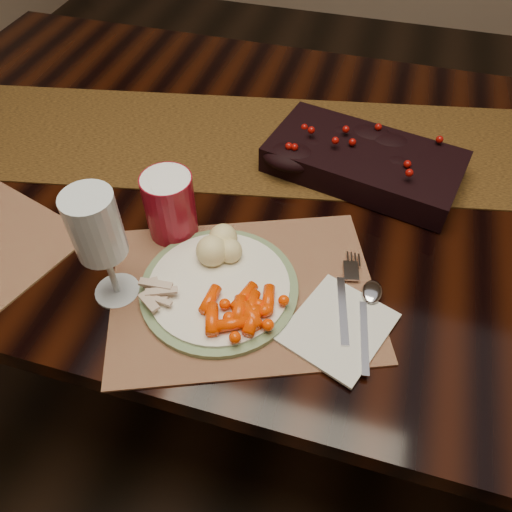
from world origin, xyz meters
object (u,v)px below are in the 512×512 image
(centerpiece, at_px, (364,158))
(dinner_plate, at_px, (219,287))
(placemat_main, at_px, (244,291))
(wine_glass, at_px, (103,249))
(napkin, at_px, (339,327))
(mashed_potatoes, at_px, (229,244))
(baby_carrots, at_px, (238,312))
(dining_table, at_px, (281,290))
(turkey_shreds, at_px, (162,296))
(red_cup, at_px, (170,205))

(centerpiece, bearing_deg, dinner_plate, -116.23)
(placemat_main, distance_m, dinner_plate, 0.04)
(wine_glass, bearing_deg, dinner_plate, 16.41)
(centerpiece, xyz_separation_m, placemat_main, (-0.13, -0.34, -0.04))
(dinner_plate, bearing_deg, placemat_main, 14.08)
(dinner_plate, relative_size, napkin, 1.65)
(mashed_potatoes, bearing_deg, wine_glass, -144.54)
(dinner_plate, bearing_deg, baby_carrots, -46.13)
(dining_table, distance_m, turkey_shreds, 0.55)
(dinner_plate, xyz_separation_m, wine_glass, (-0.15, -0.04, 0.09))
(dining_table, relative_size, turkey_shreds, 23.56)
(napkin, relative_size, red_cup, 1.29)
(dining_table, xyz_separation_m, dinner_plate, (-0.03, -0.31, 0.39))
(dining_table, relative_size, wine_glass, 9.06)
(dinner_plate, bearing_deg, wine_glass, -163.59)
(baby_carrots, xyz_separation_m, red_cup, (-0.16, 0.15, 0.03))
(centerpiece, distance_m, wine_glass, 0.51)
(centerpiece, relative_size, turkey_shreds, 4.64)
(placemat_main, bearing_deg, dinner_plate, 172.23)
(turkey_shreds, height_order, wine_glass, wine_glass)
(placemat_main, bearing_deg, turkey_shreds, -172.38)
(mashed_potatoes, distance_m, turkey_shreds, 0.13)
(red_cup, bearing_deg, wine_glass, -103.57)
(baby_carrots, xyz_separation_m, napkin, (0.14, 0.03, -0.02))
(dining_table, height_order, red_cup, red_cup)
(centerpiece, xyz_separation_m, wine_glass, (-0.32, -0.39, 0.06))
(placemat_main, relative_size, turkey_shreds, 5.33)
(napkin, height_order, wine_glass, wine_glass)
(dining_table, distance_m, placemat_main, 0.48)
(centerpiece, relative_size, napkin, 2.38)
(dinner_plate, distance_m, turkey_shreds, 0.09)
(mashed_potatoes, relative_size, turkey_shreds, 1.16)
(wine_glass, bearing_deg, red_cup, 76.43)
(placemat_main, bearing_deg, dining_table, 68.56)
(centerpiece, relative_size, red_cup, 3.08)
(mashed_potatoes, height_order, turkey_shreds, mashed_potatoes)
(mashed_potatoes, bearing_deg, turkey_shreds, -120.90)
(centerpiece, relative_size, dinner_plate, 1.44)
(dining_table, xyz_separation_m, red_cup, (-0.15, -0.21, 0.44))
(red_cup, bearing_deg, dinner_plate, -40.88)
(dining_table, xyz_separation_m, placemat_main, (0.00, -0.30, 0.38))
(placemat_main, distance_m, wine_glass, 0.22)
(dinner_plate, xyz_separation_m, red_cup, (-0.12, 0.10, 0.05))
(dinner_plate, relative_size, mashed_potatoes, 2.76)
(baby_carrots, distance_m, mashed_potatoes, 0.12)
(baby_carrots, relative_size, turkey_shreds, 1.44)
(centerpiece, distance_m, turkey_shreds, 0.47)
(placemat_main, relative_size, red_cup, 3.54)
(dining_table, relative_size, napkin, 12.11)
(red_cup, height_order, wine_glass, wine_glass)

